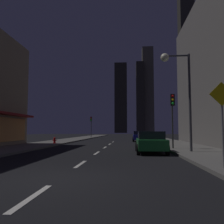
{
  "coord_description": "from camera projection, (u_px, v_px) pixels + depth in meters",
  "views": [
    {
      "loc": [
        2.18,
        -7.2,
        1.49
      ],
      "look_at": [
        0.0,
        22.11,
        3.85
      ],
      "focal_mm": 37.46,
      "sensor_mm": 36.0,
      "label": 1
    }
  ],
  "objects": [
    {
      "name": "ground_plane",
      "position": [
        116.0,
        140.0,
        39.0
      ],
      "size": [
        78.0,
        136.0,
        0.1
      ],
      "primitive_type": "cube",
      "color": "black"
    },
    {
      "name": "sidewalk_right",
      "position": [
        159.0,
        139.0,
        38.5
      ],
      "size": [
        4.0,
        76.0,
        0.15
      ],
      "primitive_type": "cube",
      "color": "#605E59",
      "rests_on": "ground"
    },
    {
      "name": "sidewalk_left",
      "position": [
        75.0,
        139.0,
        39.53
      ],
      "size": [
        4.0,
        76.0,
        0.15
      ],
      "primitive_type": "cube",
      "color": "#605E59",
      "rests_on": "ground"
    },
    {
      "name": "lane_marking_center",
      "position": [
        101.0,
        150.0,
        18.13
      ],
      "size": [
        0.16,
        28.2,
        0.01
      ],
      "color": "silver",
      "rests_on": "ground"
    },
    {
      "name": "skyscraper_distant_tall",
      "position": [
        121.0,
        98.0,
        163.63
      ],
      "size": [
        8.56,
        6.56,
        48.95
      ],
      "primitive_type": "cube",
      "color": "#2E2B22",
      "rests_on": "ground"
    },
    {
      "name": "skyscraper_distant_mid",
      "position": [
        140.0,
        97.0,
        161.68
      ],
      "size": [
        5.45,
        8.93,
        48.95
      ],
      "primitive_type": "cube",
      "color": "#312F25",
      "rests_on": "ground"
    },
    {
      "name": "skyscraper_distant_short",
      "position": [
        148.0,
        90.0,
        165.89
      ],
      "size": [
        7.65,
        8.72,
        60.77
      ],
      "primitive_type": "cube",
      "color": "#615C49",
      "rests_on": "ground"
    },
    {
      "name": "skyscraper_distant_slender",
      "position": [
        187.0,
        59.0,
        123.68
      ],
      "size": [
        7.4,
        8.07,
        79.35
      ],
      "primitive_type": "cube",
      "color": "#353328",
      "rests_on": "ground"
    },
    {
      "name": "car_parked_near",
      "position": [
        151.0,
        142.0,
        15.63
      ],
      "size": [
        1.98,
        4.24,
        1.45
      ],
      "color": "#1E722D",
      "rests_on": "ground"
    },
    {
      "name": "car_parked_far",
      "position": [
        140.0,
        136.0,
        32.39
      ],
      "size": [
        1.98,
        4.24,
        1.45
      ],
      "color": "navy",
      "rests_on": "ground"
    },
    {
      "name": "fire_hydrant_far_left",
      "position": [
        55.0,
        140.0,
        25.2
      ],
      "size": [
        0.42,
        0.3,
        0.65
      ],
      "color": "red",
      "rests_on": "sidewalk_left"
    },
    {
      "name": "traffic_light_near_right",
      "position": [
        173.0,
        109.0,
        17.95
      ],
      "size": [
        0.32,
        0.48,
        4.2
      ],
      "color": "#2D2D2D",
      "rests_on": "sidewalk_right"
    },
    {
      "name": "traffic_light_far_left",
      "position": [
        91.0,
        122.0,
        46.96
      ],
      "size": [
        0.32,
        0.48,
        4.2
      ],
      "color": "#2D2D2D",
      "rests_on": "sidewalk_left"
    },
    {
      "name": "street_lamp_right",
      "position": [
        177.0,
        77.0,
        15.66
      ],
      "size": [
        1.96,
        0.56,
        6.58
      ],
      "color": "#38383D",
      "rests_on": "sidewalk_right"
    },
    {
      "name": "pedestrian_crossing_sign",
      "position": [
        222.0,
        116.0,
        8.6
      ],
      "size": [
        0.91,
        0.08,
        3.15
      ],
      "color": "slate",
      "rests_on": "sidewalk_right"
    }
  ]
}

